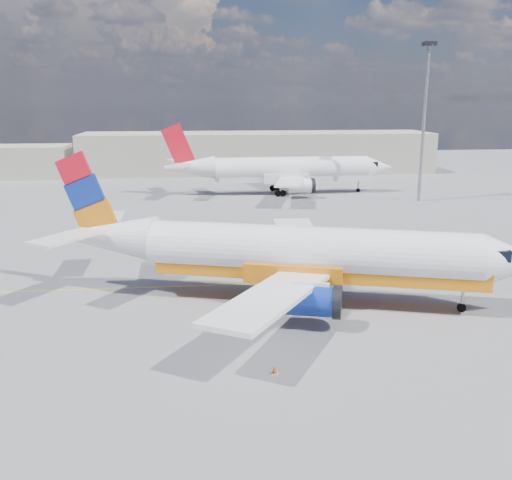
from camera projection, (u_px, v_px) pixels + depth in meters
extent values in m
plane|color=slate|center=(296.00, 295.00, 43.99)|extent=(240.00, 240.00, 0.00)
cube|color=yellow|center=(290.00, 283.00, 46.88)|extent=(70.00, 0.15, 0.01)
cube|color=#A6A08F|center=(258.00, 152.00, 115.90)|extent=(70.00, 14.00, 8.00)
cylinder|color=white|center=(310.00, 251.00, 41.55)|extent=(23.92, 10.40, 3.69)
cone|color=white|center=(108.00, 237.00, 44.31)|extent=(8.28, 5.54, 3.50)
cube|color=black|center=(493.00, 252.00, 39.12)|extent=(2.48, 2.92, 0.76)
cube|color=orange|center=(317.00, 268.00, 41.76)|extent=(23.73, 9.77, 1.30)
cube|color=white|center=(300.00, 239.00, 49.32)|extent=(4.08, 13.17, 0.87)
cube|color=white|center=(271.00, 297.00, 34.85)|extent=(9.63, 12.96, 0.87)
cylinder|color=navy|center=(322.00, 260.00, 46.59)|extent=(4.33, 3.10, 2.06)
cylinder|color=navy|center=(311.00, 300.00, 37.29)|extent=(4.33, 3.10, 2.06)
cylinder|color=black|center=(343.00, 261.00, 46.28)|extent=(1.17, 2.34, 2.28)
cylinder|color=black|center=(337.00, 302.00, 36.97)|extent=(1.17, 2.34, 2.28)
cube|color=orange|center=(86.00, 194.00, 43.81)|extent=(4.97, 1.78, 6.77)
cube|color=white|center=(108.00, 218.00, 47.75)|extent=(2.51, 5.48, 0.20)
cube|color=white|center=(66.00, 237.00, 41.13)|extent=(5.05, 5.82, 0.20)
cylinder|color=#94939B|center=(463.00, 294.00, 40.20)|extent=(0.24, 0.24, 2.28)
cylinder|color=black|center=(462.00, 308.00, 40.46)|extent=(0.66, 0.42, 0.61)
cylinder|color=black|center=(285.00, 283.00, 45.25)|extent=(1.05, 0.68, 0.98)
cylinder|color=black|center=(275.00, 306.00, 40.29)|extent=(1.05, 0.68, 0.98)
cylinder|color=white|center=(292.00, 169.00, 89.82)|extent=(24.27, 4.27, 3.74)
cone|color=white|center=(379.00, 167.00, 91.55)|extent=(4.48, 3.84, 3.74)
cone|color=white|center=(190.00, 168.00, 87.78)|extent=(7.78, 3.72, 3.55)
cube|color=black|center=(370.00, 164.00, 91.22)|extent=(1.92, 2.57, 0.77)
cube|color=white|center=(295.00, 177.00, 90.19)|extent=(24.26, 3.61, 1.32)
cube|color=white|center=(274.00, 169.00, 97.27)|extent=(6.87, 13.66, 0.88)
cube|color=white|center=(290.00, 182.00, 82.44)|extent=(6.34, 13.65, 0.88)
cylinder|color=white|center=(289.00, 177.00, 95.14)|extent=(4.00, 2.18, 2.09)
cylinder|color=white|center=(301.00, 186.00, 85.61)|extent=(4.00, 2.18, 2.09)
cylinder|color=black|center=(299.00, 177.00, 95.35)|extent=(0.60, 2.32, 2.31)
cylinder|color=black|center=(312.00, 186.00, 85.83)|extent=(0.60, 2.32, 2.31)
cube|color=red|center=(178.00, 146.00, 86.77)|extent=(5.17, 0.44, 6.86)
cube|color=white|center=(179.00, 161.00, 90.80)|extent=(4.10, 5.99, 0.20)
cube|color=white|center=(179.00, 166.00, 84.02)|extent=(3.90, 5.96, 0.20)
cylinder|color=#94939B|center=(358.00, 184.00, 91.78)|extent=(0.20, 0.20, 2.31)
cylinder|color=black|center=(358.00, 190.00, 92.04)|extent=(0.62, 0.28, 0.62)
cylinder|color=black|center=(275.00, 188.00, 92.93)|extent=(1.00, 0.44, 0.99)
cylinder|color=black|center=(280.00, 193.00, 87.85)|extent=(1.00, 0.44, 0.99)
cube|color=white|center=(275.00, 373.00, 31.41)|extent=(0.37, 0.37, 0.04)
cone|color=#FF470A|center=(275.00, 369.00, 31.35)|extent=(0.31, 0.31, 0.48)
cylinder|color=#94939B|center=(424.00, 126.00, 81.45)|extent=(0.48, 0.48, 21.75)
cube|color=black|center=(429.00, 44.00, 78.74)|extent=(1.63, 1.63, 0.54)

